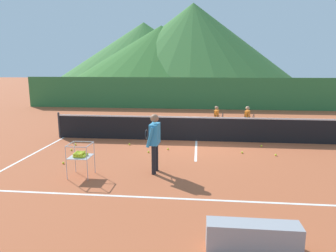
{
  "coord_description": "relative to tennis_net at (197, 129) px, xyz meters",
  "views": [
    {
      "loc": [
        0.05,
        -11.58,
        2.94
      ],
      "look_at": [
        -0.98,
        -1.48,
        0.88
      ],
      "focal_mm": 32.04,
      "sensor_mm": 36.0,
      "label": 1
    }
  ],
  "objects": [
    {
      "name": "student_1",
      "position": [
        2.14,
        1.26,
        0.25
      ],
      "size": [
        0.41,
        0.68,
        1.25
      ],
      "color": "silver",
      "rests_on": "ground"
    },
    {
      "name": "tennis_ball_10",
      "position": [
        -4.0,
        -3.26,
        -0.47
      ],
      "size": [
        0.07,
        0.07,
        0.07
      ],
      "primitive_type": "sphere",
      "color": "yellow",
      "rests_on": "ground"
    },
    {
      "name": "line_baseline_far",
      "position": [
        0.0,
        5.58,
        -0.5
      ],
      "size": [
        10.97,
        0.08,
        0.01
      ],
      "primitive_type": "cube",
      "color": "white",
      "rests_on": "ground"
    },
    {
      "name": "student_0",
      "position": [
        0.87,
        1.63,
        0.22
      ],
      "size": [
        0.41,
        0.64,
        1.19
      ],
      "color": "silver",
      "rests_on": "ground"
    },
    {
      "name": "tennis_ball_3",
      "position": [
        -4.35,
        -1.85,
        -0.47
      ],
      "size": [
        0.07,
        0.07,
        0.07
      ],
      "primitive_type": "sphere",
      "color": "yellow",
      "rests_on": "ground"
    },
    {
      "name": "tennis_ball_6",
      "position": [
        -4.51,
        -1.14,
        -0.47
      ],
      "size": [
        0.07,
        0.07,
        0.07
      ],
      "primitive_type": "sphere",
      "color": "yellow",
      "rests_on": "ground"
    },
    {
      "name": "ground_plane",
      "position": [
        0.0,
        0.0,
        -0.5
      ],
      "size": [
        120.0,
        120.0,
        0.0
      ],
      "primitive_type": "plane",
      "color": "#B25633"
    },
    {
      "name": "tennis_ball_5",
      "position": [
        -2.5,
        -0.9,
        -0.47
      ],
      "size": [
        0.07,
        0.07,
        0.07
      ],
      "primitive_type": "sphere",
      "color": "yellow",
      "rests_on": "ground"
    },
    {
      "name": "tennis_ball_2",
      "position": [
        -0.99,
        -1.39,
        -0.47
      ],
      "size": [
        0.07,
        0.07,
        0.07
      ],
      "primitive_type": "sphere",
      "color": "yellow",
      "rests_on": "ground"
    },
    {
      "name": "courtside_bench",
      "position": [
        0.97,
        -7.08,
        -0.27
      ],
      "size": [
        1.5,
        0.36,
        0.46
      ],
      "primitive_type": "cube",
      "color": "#99999E",
      "rests_on": "ground"
    },
    {
      "name": "tennis_ball_1",
      "position": [
        2.63,
        -1.76,
        -0.47
      ],
      "size": [
        0.07,
        0.07,
        0.07
      ],
      "primitive_type": "sphere",
      "color": "yellow",
      "rests_on": "ground"
    },
    {
      "name": "windscreen_fence",
      "position": [
        0.0,
        8.89,
        0.58
      ],
      "size": [
        24.14,
        0.08,
        2.15
      ],
      "primitive_type": "cube",
      "color": "#33753D",
      "rests_on": "ground"
    },
    {
      "name": "tennis_ball_8",
      "position": [
        2.39,
        -0.64,
        -0.47
      ],
      "size": [
        0.07,
        0.07,
        0.07
      ],
      "primitive_type": "sphere",
      "color": "yellow",
      "rests_on": "ground"
    },
    {
      "name": "line_sideline_west",
      "position": [
        -5.49,
        0.0,
        -0.5
      ],
      "size": [
        0.08,
        10.9,
        0.01
      ],
      "primitive_type": "cube",
      "color": "white",
      "rests_on": "ground"
    },
    {
      "name": "hill_2",
      "position": [
        -9.11,
        62.18,
        5.62
      ],
      "size": [
        41.52,
        41.52,
        12.24
      ],
      "primitive_type": "cone",
      "color": "#38702D",
      "rests_on": "ground"
    },
    {
      "name": "hill_0",
      "position": [
        -1.62,
        65.7,
        8.44
      ],
      "size": [
        47.7,
        47.7,
        17.87
      ],
      "primitive_type": "cone",
      "color": "#427A38",
      "rests_on": "ground"
    },
    {
      "name": "tennis_net",
      "position": [
        0.0,
        0.0,
        0.0
      ],
      "size": [
        11.37,
        0.08,
        1.05
      ],
      "color": "#333338",
      "rests_on": "ground"
    },
    {
      "name": "hill_1",
      "position": [
        -14.94,
        71.09,
        6.62
      ],
      "size": [
        43.95,
        43.95,
        14.23
      ],
      "primitive_type": "cone",
      "color": "#427A38",
      "rests_on": "ground"
    },
    {
      "name": "line_service_center",
      "position": [
        0.0,
        0.0,
        -0.5
      ],
      "size": [
        0.08,
        5.26,
        0.01
      ],
      "primitive_type": "cube",
      "color": "white",
      "rests_on": "ground"
    },
    {
      "name": "tennis_ball_7",
      "position": [
        1.57,
        -1.58,
        -0.47
      ],
      "size": [
        0.07,
        0.07,
        0.07
      ],
      "primitive_type": "sphere",
      "color": "yellow",
      "rests_on": "ground"
    },
    {
      "name": "tennis_ball_9",
      "position": [
        -1.62,
        -1.83,
        -0.47
      ],
      "size": [
        0.07,
        0.07,
        0.07
      ],
      "primitive_type": "sphere",
      "color": "yellow",
      "rests_on": "ground"
    },
    {
      "name": "tennis_ball_4",
      "position": [
        -1.33,
        -2.76,
        -0.47
      ],
      "size": [
        0.07,
        0.07,
        0.07
      ],
      "primitive_type": "sphere",
      "color": "yellow",
      "rests_on": "ground"
    },
    {
      "name": "ball_cart",
      "position": [
        -3.07,
        -4.18,
        0.1
      ],
      "size": [
        0.58,
        0.58,
        0.9
      ],
      "color": "#B7B7BC",
      "rests_on": "ground"
    },
    {
      "name": "instructor",
      "position": [
        -1.13,
        -3.68,
        0.49
      ],
      "size": [
        0.43,
        0.77,
        1.65
      ],
      "color": "black",
      "rests_on": "ground"
    },
    {
      "name": "line_baseline_near",
      "position": [
        0.0,
        -5.33,
        -0.5
      ],
      "size": [
        10.97,
        0.08,
        0.01
      ],
      "primitive_type": "cube",
      "color": "white",
      "rests_on": "ground"
    }
  ]
}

